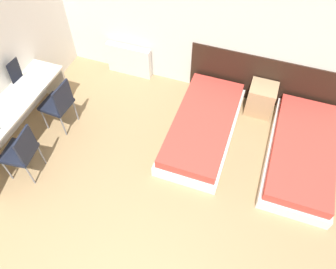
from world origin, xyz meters
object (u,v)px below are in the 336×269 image
(chair_near_notebook, at_px, (21,151))
(laptop, at_px, (23,79))
(bed_near_door, at_px, (301,153))
(chair_near_laptop, at_px, (59,103))
(nightstand, at_px, (261,99))
(bed_near_window, at_px, (203,127))

(chair_near_notebook, relative_size, laptop, 2.35)
(bed_near_door, xyz_separation_m, chair_near_notebook, (-3.59, -1.49, 0.35))
(chair_near_laptop, height_order, laptop, laptop)
(bed_near_door, bearing_deg, chair_near_laptop, -171.12)
(chair_near_laptop, relative_size, chair_near_notebook, 1.00)
(bed_near_door, distance_m, nightstand, 1.09)
(chair_near_laptop, distance_m, chair_near_notebook, 0.93)
(nightstand, xyz_separation_m, chair_near_notebook, (-2.84, -2.29, 0.25))
(laptop, bearing_deg, chair_near_notebook, -57.56)
(nightstand, xyz_separation_m, chair_near_laptop, (-2.84, -1.35, 0.25))
(nightstand, bearing_deg, bed_near_door, -46.98)
(chair_near_notebook, xyz_separation_m, laptop, (-0.52, 0.96, 0.30))
(nightstand, distance_m, chair_near_laptop, 3.16)
(bed_near_window, xyz_separation_m, chair_near_notebook, (-2.10, -1.49, 0.35))
(chair_near_notebook, bearing_deg, bed_near_window, 28.68)
(bed_near_door, bearing_deg, bed_near_window, 180.00)
(bed_near_window, relative_size, nightstand, 3.84)
(chair_near_notebook, distance_m, laptop, 1.13)
(bed_near_door, height_order, chair_near_notebook, chair_near_notebook)
(bed_near_window, xyz_separation_m, chair_near_laptop, (-2.10, -0.56, 0.35))
(bed_near_door, xyz_separation_m, laptop, (-4.10, -0.54, 0.64))
(nightstand, bearing_deg, chair_near_notebook, -141.18)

